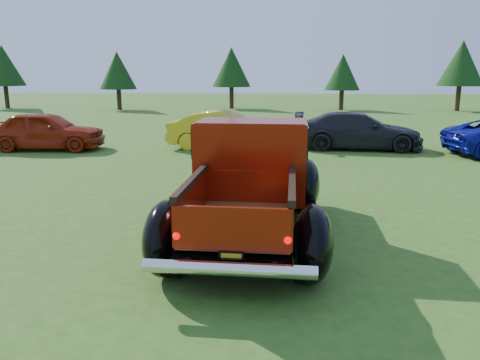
{
  "coord_description": "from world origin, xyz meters",
  "views": [
    {
      "loc": [
        0.19,
        -8.74,
        2.96
      ],
      "look_at": [
        -0.37,
        0.2,
        0.9
      ],
      "focal_mm": 35.0,
      "sensor_mm": 36.0,
      "label": 1
    }
  ],
  "objects_px": {
    "tree_far_west": "(3,66)",
    "show_car_yellow": "(226,131)",
    "tree_mid_right": "(343,72)",
    "show_car_grey": "(358,131)",
    "tree_mid_left": "(231,67)",
    "pickup_truck": "(252,179)",
    "tree_east": "(462,63)",
    "show_car_red": "(46,131)",
    "tree_west": "(118,71)"
  },
  "relations": [
    {
      "from": "tree_far_west",
      "to": "show_car_yellow",
      "type": "xyz_separation_m",
      "value": [
        20.5,
        -20.5,
        -2.78
      ]
    },
    {
      "from": "tree_far_west",
      "to": "tree_mid_right",
      "type": "height_order",
      "value": "tree_far_west"
    },
    {
      "from": "tree_mid_right",
      "to": "show_car_grey",
      "type": "height_order",
      "value": "tree_mid_right"
    },
    {
      "from": "tree_mid_left",
      "to": "tree_far_west",
      "type": "bearing_deg",
      "value": -176.99
    },
    {
      "from": "tree_far_west",
      "to": "tree_mid_right",
      "type": "bearing_deg",
      "value": -0.0
    },
    {
      "from": "tree_far_west",
      "to": "tree_mid_left",
      "type": "height_order",
      "value": "tree_far_west"
    },
    {
      "from": "tree_mid_right",
      "to": "pickup_truck",
      "type": "height_order",
      "value": "tree_mid_right"
    },
    {
      "from": "tree_mid_right",
      "to": "tree_mid_left",
      "type": "bearing_deg",
      "value": 173.66
    },
    {
      "from": "tree_mid_left",
      "to": "tree_mid_right",
      "type": "distance_m",
      "value": 9.06
    },
    {
      "from": "tree_east",
      "to": "show_car_yellow",
      "type": "xyz_separation_m",
      "value": [
        -16.5,
        -20.0,
        -2.92
      ]
    },
    {
      "from": "pickup_truck",
      "to": "tree_mid_right",
      "type": "bearing_deg",
      "value": 81.33
    },
    {
      "from": "tree_mid_left",
      "to": "show_car_grey",
      "type": "height_order",
      "value": "tree_mid_left"
    },
    {
      "from": "tree_mid_right",
      "to": "show_car_grey",
      "type": "distance_m",
      "value": 20.33
    },
    {
      "from": "tree_mid_left",
      "to": "show_car_yellow",
      "type": "bearing_deg",
      "value": -86.01
    },
    {
      "from": "tree_far_west",
      "to": "tree_mid_right",
      "type": "xyz_separation_m",
      "value": [
        28.0,
        -0.0,
        -0.55
      ]
    },
    {
      "from": "tree_mid_left",
      "to": "show_car_yellow",
      "type": "distance_m",
      "value": 21.72
    },
    {
      "from": "tree_far_west",
      "to": "show_car_red",
      "type": "height_order",
      "value": "tree_far_west"
    },
    {
      "from": "tree_mid_left",
      "to": "pickup_truck",
      "type": "height_order",
      "value": "tree_mid_left"
    },
    {
      "from": "tree_mid_right",
      "to": "tree_east",
      "type": "height_order",
      "value": "tree_east"
    },
    {
      "from": "pickup_truck",
      "to": "show_car_yellow",
      "type": "bearing_deg",
      "value": 100.97
    },
    {
      "from": "tree_east",
      "to": "show_car_red",
      "type": "xyz_separation_m",
      "value": [
        -23.5,
        -20.56,
        -2.9
      ]
    },
    {
      "from": "tree_west",
      "to": "pickup_truck",
      "type": "distance_m",
      "value": 31.5
    },
    {
      "from": "tree_mid_left",
      "to": "tree_east",
      "type": "bearing_deg",
      "value": -4.76
    },
    {
      "from": "tree_mid_left",
      "to": "show_car_yellow",
      "type": "xyz_separation_m",
      "value": [
        1.5,
        -21.5,
        -2.64
      ]
    },
    {
      "from": "tree_mid_left",
      "to": "show_car_yellow",
      "type": "relative_size",
      "value": 1.11
    },
    {
      "from": "tree_east",
      "to": "show_car_grey",
      "type": "relative_size",
      "value": 1.09
    },
    {
      "from": "show_car_yellow",
      "to": "tree_east",
      "type": "bearing_deg",
      "value": -31.32
    },
    {
      "from": "tree_far_west",
      "to": "tree_west",
      "type": "height_order",
      "value": "tree_far_west"
    },
    {
      "from": "show_car_yellow",
      "to": "tree_far_west",
      "type": "bearing_deg",
      "value": 53.19
    },
    {
      "from": "tree_mid_right",
      "to": "show_car_red",
      "type": "xyz_separation_m",
      "value": [
        -14.5,
        -21.06,
        -2.22
      ]
    },
    {
      "from": "tree_mid_right",
      "to": "pickup_truck",
      "type": "distance_m",
      "value": 30.78
    },
    {
      "from": "tree_far_west",
      "to": "tree_mid_left",
      "type": "distance_m",
      "value": 19.03
    },
    {
      "from": "tree_east",
      "to": "pickup_truck",
      "type": "xyz_separation_m",
      "value": [
        -15.13,
        -29.6,
        -2.66
      ]
    },
    {
      "from": "pickup_truck",
      "to": "show_car_grey",
      "type": "relative_size",
      "value": 1.16
    },
    {
      "from": "tree_west",
      "to": "show_car_yellow",
      "type": "xyz_separation_m",
      "value": [
        10.5,
        -19.5,
        -2.37
      ]
    },
    {
      "from": "tree_west",
      "to": "pickup_truck",
      "type": "bearing_deg",
      "value": -67.81
    },
    {
      "from": "tree_far_west",
      "to": "tree_west",
      "type": "xyz_separation_m",
      "value": [
        10.0,
        -1.0,
        -0.41
      ]
    },
    {
      "from": "pickup_truck",
      "to": "show_car_grey",
      "type": "bearing_deg",
      "value": 72.01
    },
    {
      "from": "tree_far_west",
      "to": "pickup_truck",
      "type": "relative_size",
      "value": 0.9
    },
    {
      "from": "show_car_red",
      "to": "show_car_yellow",
      "type": "height_order",
      "value": "show_car_red"
    },
    {
      "from": "pickup_truck",
      "to": "show_car_grey",
      "type": "distance_m",
      "value": 10.73
    },
    {
      "from": "tree_west",
      "to": "show_car_red",
      "type": "xyz_separation_m",
      "value": [
        3.5,
        -20.06,
        -2.36
      ]
    },
    {
      "from": "tree_mid_left",
      "to": "tree_east",
      "type": "relative_size",
      "value": 0.93
    },
    {
      "from": "tree_west",
      "to": "show_car_red",
      "type": "distance_m",
      "value": 20.5
    },
    {
      "from": "tree_far_west",
      "to": "tree_west",
      "type": "distance_m",
      "value": 10.06
    },
    {
      "from": "tree_far_west",
      "to": "show_car_yellow",
      "type": "bearing_deg",
      "value": -45.01
    },
    {
      "from": "tree_mid_right",
      "to": "show_car_yellow",
      "type": "height_order",
      "value": "tree_mid_right"
    },
    {
      "from": "tree_far_west",
      "to": "show_car_grey",
      "type": "bearing_deg",
      "value": -38.01
    },
    {
      "from": "tree_mid_left",
      "to": "pickup_truck",
      "type": "relative_size",
      "value": 0.87
    },
    {
      "from": "tree_mid_right",
      "to": "tree_west",
      "type": "bearing_deg",
      "value": -176.82
    }
  ]
}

